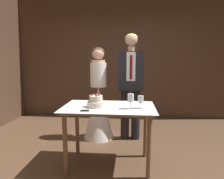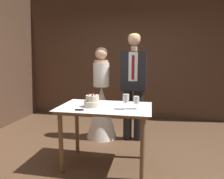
{
  "view_description": "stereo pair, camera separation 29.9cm",
  "coord_description": "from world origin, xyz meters",
  "px_view_note": "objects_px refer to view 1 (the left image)",
  "views": [
    {
      "loc": [
        0.19,
        -2.44,
        1.41
      ],
      "look_at": [
        -0.08,
        0.51,
        0.95
      ],
      "focal_mm": 32.0,
      "sensor_mm": 36.0,
      "label": 1
    },
    {
      "loc": [
        0.49,
        -2.39,
        1.41
      ],
      "look_at": [
        -0.08,
        0.51,
        0.95
      ],
      "focal_mm": 32.0,
      "sensor_mm": 36.0,
      "label": 2
    }
  ],
  "objects_px": {
    "cake_table": "(109,115)",
    "cake_knife": "(92,111)",
    "tiered_cake": "(96,102)",
    "bride": "(99,105)",
    "groom": "(131,82)",
    "wine_glass_near": "(131,99)",
    "wine_glass_middle": "(141,100)"
  },
  "relations": [
    {
      "from": "cake_table",
      "to": "bride",
      "type": "relative_size",
      "value": 0.73
    },
    {
      "from": "wine_glass_middle",
      "to": "wine_glass_near",
      "type": "bearing_deg",
      "value": -164.07
    },
    {
      "from": "cake_table",
      "to": "wine_glass_middle",
      "type": "relative_size",
      "value": 7.42
    },
    {
      "from": "wine_glass_middle",
      "to": "cake_table",
      "type": "bearing_deg",
      "value": 171.88
    },
    {
      "from": "cake_table",
      "to": "bride",
      "type": "distance_m",
      "value": 0.98
    },
    {
      "from": "bride",
      "to": "groom",
      "type": "bearing_deg",
      "value": -0.06
    },
    {
      "from": "bride",
      "to": "groom",
      "type": "relative_size",
      "value": 0.88
    },
    {
      "from": "cake_table",
      "to": "tiered_cake",
      "type": "bearing_deg",
      "value": -166.15
    },
    {
      "from": "tiered_cake",
      "to": "bride",
      "type": "xyz_separation_m",
      "value": [
        -0.12,
        0.97,
        -0.27
      ]
    },
    {
      "from": "tiered_cake",
      "to": "wine_glass_near",
      "type": "relative_size",
      "value": 1.2
    },
    {
      "from": "cake_table",
      "to": "tiered_cake",
      "type": "distance_m",
      "value": 0.24
    },
    {
      "from": "cake_knife",
      "to": "wine_glass_near",
      "type": "height_order",
      "value": "wine_glass_near"
    },
    {
      "from": "wine_glass_middle",
      "to": "groom",
      "type": "xyz_separation_m",
      "value": [
        -0.12,
        0.99,
        0.11
      ]
    },
    {
      "from": "wine_glass_near",
      "to": "bride",
      "type": "height_order",
      "value": "bride"
    },
    {
      "from": "cake_knife",
      "to": "groom",
      "type": "height_order",
      "value": "groom"
    },
    {
      "from": "cake_knife",
      "to": "wine_glass_near",
      "type": "relative_size",
      "value": 2.34
    },
    {
      "from": "tiered_cake",
      "to": "wine_glass_middle",
      "type": "relative_size",
      "value": 1.41
    },
    {
      "from": "cake_knife",
      "to": "bride",
      "type": "height_order",
      "value": "bride"
    },
    {
      "from": "wine_glass_near",
      "to": "groom",
      "type": "bearing_deg",
      "value": 89.93
    },
    {
      "from": "cake_knife",
      "to": "wine_glass_middle",
      "type": "distance_m",
      "value": 0.61
    },
    {
      "from": "tiered_cake",
      "to": "groom",
      "type": "height_order",
      "value": "groom"
    },
    {
      "from": "tiered_cake",
      "to": "cake_table",
      "type": "bearing_deg",
      "value": 13.85
    },
    {
      "from": "cake_knife",
      "to": "cake_table",
      "type": "bearing_deg",
      "value": 48.11
    },
    {
      "from": "cake_table",
      "to": "tiered_cake",
      "type": "relative_size",
      "value": 5.25
    },
    {
      "from": "cake_table",
      "to": "groom",
      "type": "distance_m",
      "value": 1.03
    },
    {
      "from": "cake_table",
      "to": "cake_knife",
      "type": "distance_m",
      "value": 0.33
    },
    {
      "from": "cake_table",
      "to": "cake_knife",
      "type": "bearing_deg",
      "value": -123.73
    },
    {
      "from": "bride",
      "to": "tiered_cake",
      "type": "bearing_deg",
      "value": -82.72
    },
    {
      "from": "cake_table",
      "to": "wine_glass_near",
      "type": "bearing_deg",
      "value": -18.3
    },
    {
      "from": "wine_glass_middle",
      "to": "cake_knife",
      "type": "bearing_deg",
      "value": -161.02
    },
    {
      "from": "tiered_cake",
      "to": "bride",
      "type": "distance_m",
      "value": 1.01
    },
    {
      "from": "tiered_cake",
      "to": "wine_glass_near",
      "type": "height_order",
      "value": "wine_glass_near"
    }
  ]
}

